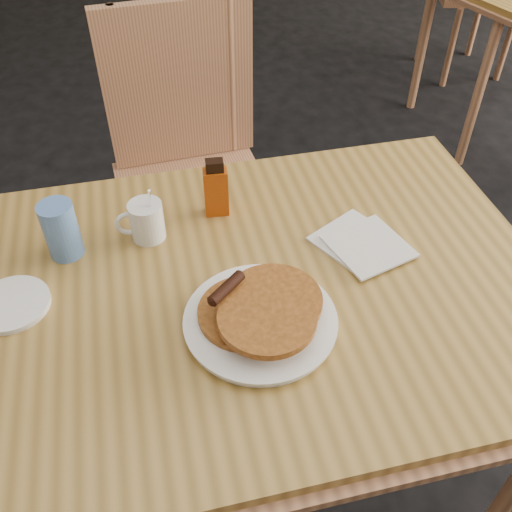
{
  "coord_description": "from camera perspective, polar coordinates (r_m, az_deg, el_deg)",
  "views": [
    {
      "loc": [
        -0.14,
        -0.78,
        1.61
      ],
      "look_at": [
        0.05,
        0.03,
        0.82
      ],
      "focal_mm": 40.0,
      "sensor_mm": 36.0,
      "label": 1
    }
  ],
  "objects": [
    {
      "name": "floor",
      "position": [
        1.79,
        -1.32,
        -20.35
      ],
      "size": [
        10.0,
        10.0,
        0.0
      ],
      "primitive_type": "plane",
      "color": "black",
      "rests_on": "ground"
    },
    {
      "name": "main_table",
      "position": [
        1.21,
        -1.94,
        -4.27
      ],
      "size": [
        1.36,
        0.93,
        0.75
      ],
      "rotation": [
        0.0,
        0.0,
        0.01
      ],
      "color": "#A37B39",
      "rests_on": "floor"
    },
    {
      "name": "chair_main_far",
      "position": [
        1.84,
        -6.83,
        10.74
      ],
      "size": [
        0.5,
        0.5,
        1.03
      ],
      "rotation": [
        0.0,
        0.0,
        0.07
      ],
      "color": "tan",
      "rests_on": "floor"
    },
    {
      "name": "pancake_plate",
      "position": [
        1.09,
        0.48,
        -6.01
      ],
      "size": [
        0.3,
        0.3,
        0.09
      ],
      "rotation": [
        0.0,
        0.0,
        0.28
      ],
      "color": "white",
      "rests_on": "main_table"
    },
    {
      "name": "coffee_mug",
      "position": [
        1.28,
        -10.98,
        3.52
      ],
      "size": [
        0.11,
        0.08,
        0.14
      ],
      "rotation": [
        0.0,
        0.0,
        -0.31
      ],
      "color": "white",
      "rests_on": "main_table"
    },
    {
      "name": "syrup_bottle",
      "position": [
        1.32,
        -4.04,
        6.67
      ],
      "size": [
        0.06,
        0.04,
        0.15
      ],
      "rotation": [
        0.0,
        0.0,
        -0.09
      ],
      "color": "maroon",
      "rests_on": "main_table"
    },
    {
      "name": "napkin_stack",
      "position": [
        1.28,
        10.55,
        1.24
      ],
      "size": [
        0.22,
        0.23,
        0.01
      ],
      "rotation": [
        0.0,
        0.0,
        0.49
      ],
      "color": "silver",
      "rests_on": "main_table"
    },
    {
      "name": "blue_tumbler",
      "position": [
        1.27,
        -18.91,
        2.48
      ],
      "size": [
        0.08,
        0.08,
        0.13
      ],
      "primitive_type": "cylinder",
      "rotation": [
        0.0,
        0.0,
        0.02
      ],
      "color": "#527DC0",
      "rests_on": "main_table"
    },
    {
      "name": "side_saucer",
      "position": [
        1.24,
        -23.24,
        -4.45
      ],
      "size": [
        0.18,
        0.18,
        0.01
      ],
      "primitive_type": "cylinder",
      "rotation": [
        0.0,
        0.0,
        0.23
      ],
      "color": "white",
      "rests_on": "main_table"
    }
  ]
}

